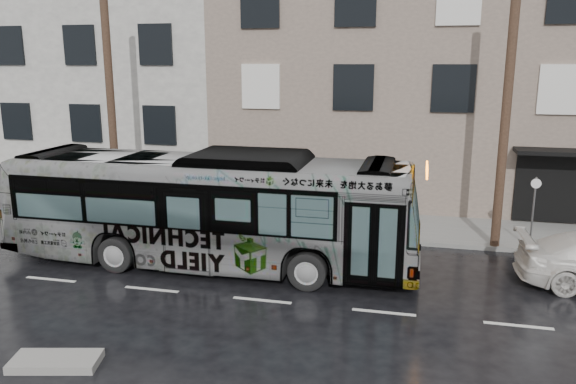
# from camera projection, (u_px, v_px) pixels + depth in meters

# --- Properties ---
(ground) EXTENTS (120.00, 120.00, 0.00)m
(ground) POSITION_uv_depth(u_px,v_px,m) (284.00, 268.00, 17.28)
(ground) COLOR black
(ground) RESTS_ON ground
(sidewalk) EXTENTS (90.00, 3.60, 0.15)m
(sidewalk) POSITION_uv_depth(u_px,v_px,m) (314.00, 222.00, 21.90)
(sidewalk) COLOR gray
(sidewalk) RESTS_ON ground
(building_taupe) EXTENTS (20.00, 12.00, 11.00)m
(building_taupe) POSITION_uv_depth(u_px,v_px,m) (447.00, 76.00, 26.95)
(building_taupe) COLOR gray
(building_taupe) RESTS_ON ground
(building_grey) EXTENTS (26.00, 15.00, 16.00)m
(building_grey) POSITION_uv_depth(u_px,v_px,m) (44.00, 30.00, 32.96)
(building_grey) COLOR beige
(building_grey) RESTS_ON ground
(utility_pole_front) EXTENTS (0.30, 0.30, 9.00)m
(utility_pole_front) POSITION_uv_depth(u_px,v_px,m) (506.00, 111.00, 17.90)
(utility_pole_front) COLOR #4C3426
(utility_pole_front) RESTS_ON sidewalk
(utility_pole_rear) EXTENTS (0.30, 0.30, 9.00)m
(utility_pole_rear) POSITION_uv_depth(u_px,v_px,m) (111.00, 104.00, 21.03)
(utility_pole_rear) COLOR #4C3426
(utility_pole_rear) RESTS_ON sidewalk
(sign_post) EXTENTS (0.06, 0.06, 2.40)m
(sign_post) POSITION_uv_depth(u_px,v_px,m) (533.00, 213.00, 18.40)
(sign_post) COLOR slate
(sign_post) RESTS_ON sidewalk
(bus) EXTENTS (12.83, 3.08, 3.57)m
(bus) POSITION_uv_depth(u_px,v_px,m) (209.00, 209.00, 17.21)
(bus) COLOR #B2B2B2
(bus) RESTS_ON ground
(dark_sedan) EXTENTS (4.75, 2.00, 1.53)m
(dark_sedan) POSITION_uv_depth(u_px,v_px,m) (96.00, 221.00, 19.61)
(dark_sedan) COLOR black
(dark_sedan) RESTS_ON ground
(slush_pile) EXTENTS (1.94, 1.19, 0.18)m
(slush_pile) POSITION_uv_depth(u_px,v_px,m) (56.00, 361.00, 11.70)
(slush_pile) COLOR #9E9C95
(slush_pile) RESTS_ON ground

